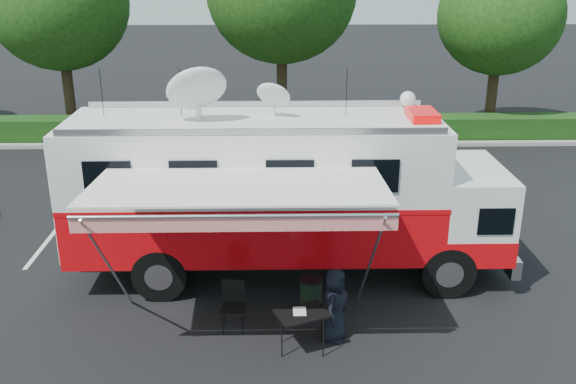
# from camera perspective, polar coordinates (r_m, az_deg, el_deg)

# --- Properties ---
(ground_plane) EXTENTS (120.00, 120.00, 0.00)m
(ground_plane) POSITION_cam_1_polar(r_m,az_deg,el_deg) (15.79, 0.04, -7.11)
(ground_plane) COLOR black
(ground_plane) RESTS_ON ground
(back_border) EXTENTS (60.00, 6.14, 8.87)m
(back_border) POSITION_cam_1_polar(r_m,az_deg,el_deg) (27.06, 1.95, 15.46)
(back_border) COLOR #9E998E
(back_border) RESTS_ON ground_plane
(stall_lines) EXTENTS (24.12, 5.50, 0.01)m
(stall_lines) POSITION_cam_1_polar(r_m,az_deg,el_deg) (18.50, -1.71, -2.84)
(stall_lines) COLOR silver
(stall_lines) RESTS_ON ground_plane
(command_truck) EXTENTS (10.18, 2.80, 4.89)m
(command_truck) POSITION_cam_1_polar(r_m,az_deg,el_deg) (14.94, -0.30, 0.03)
(command_truck) COLOR black
(command_truck) RESTS_ON ground_plane
(awning) EXTENTS (5.56, 2.85, 3.35)m
(awning) POSITION_cam_1_polar(r_m,az_deg,el_deg) (11.87, -4.49, -0.05)
(awning) COLOR white
(awning) RESTS_ON ground_plane
(person) EXTENTS (0.74, 0.88, 1.54)m
(person) POSITION_cam_1_polar(r_m,az_deg,el_deg) (13.31, 4.11, -12.85)
(person) COLOR black
(person) RESTS_ON ground_plane
(folding_table) EXTENTS (1.15, 1.00, 0.83)m
(folding_table) POSITION_cam_1_polar(r_m,az_deg,el_deg) (12.55, 1.27, -10.85)
(folding_table) COLOR black
(folding_table) RESTS_ON ground_plane
(folding_chair) EXTENTS (0.55, 0.57, 1.02)m
(folding_chair) POSITION_cam_1_polar(r_m,az_deg,el_deg) (13.41, -4.90, -9.56)
(folding_chair) COLOR black
(folding_chair) RESTS_ON ground_plane
(trash_bin) EXTENTS (0.51, 0.51, 0.77)m
(trash_bin) POSITION_cam_1_polar(r_m,az_deg,el_deg) (14.03, 2.05, -9.08)
(trash_bin) COLOR black
(trash_bin) RESTS_ON ground_plane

